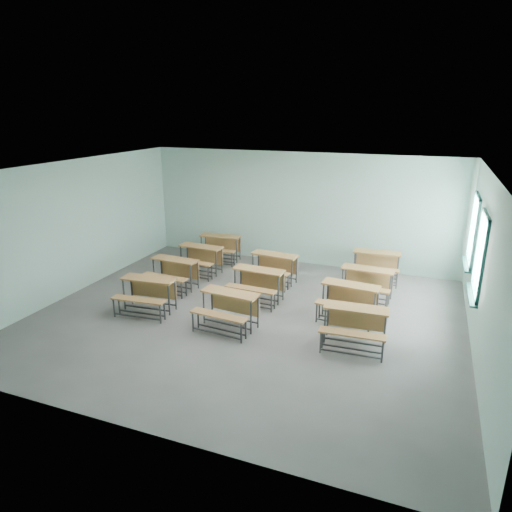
{
  "coord_description": "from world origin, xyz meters",
  "views": [
    {
      "loc": [
        3.45,
        -8.41,
        4.34
      ],
      "look_at": [
        -0.25,
        1.2,
        1.0
      ],
      "focal_mm": 32.0,
      "sensor_mm": 36.0,
      "label": 1
    }
  ],
  "objects_px": {
    "desk_unit_r2c0": "(199,256)",
    "desk_unit_r2c2": "(366,280)",
    "desk_unit_r3c0": "(219,244)",
    "desk_unit_r0c2": "(355,322)",
    "desk_unit_r1c1": "(257,280)",
    "desk_unit_r0c1": "(228,305)",
    "desk_unit_r3c2": "(376,262)",
    "desk_unit_r1c0": "(173,269)",
    "desk_unit_r1c2": "(349,297)",
    "desk_unit_r0c0": "(147,290)",
    "desk_unit_r2c1": "(273,264)"
  },
  "relations": [
    {
      "from": "desk_unit_r2c0",
      "to": "desk_unit_r2c2",
      "type": "xyz_separation_m",
      "value": [
        4.54,
        -0.22,
        0.0
      ]
    },
    {
      "from": "desk_unit_r2c2",
      "to": "desk_unit_r3c0",
      "type": "height_order",
      "value": "same"
    },
    {
      "from": "desk_unit_r0c2",
      "to": "desk_unit_r1c1",
      "type": "xyz_separation_m",
      "value": [
        -2.5,
        1.35,
        0.0
      ]
    },
    {
      "from": "desk_unit_r0c1",
      "to": "desk_unit_r3c2",
      "type": "xyz_separation_m",
      "value": [
        2.49,
        3.92,
        0.0
      ]
    },
    {
      "from": "desk_unit_r0c2",
      "to": "desk_unit_r1c0",
      "type": "distance_m",
      "value": 4.91
    },
    {
      "from": "desk_unit_r2c0",
      "to": "desk_unit_r3c2",
      "type": "height_order",
      "value": "same"
    },
    {
      "from": "desk_unit_r1c2",
      "to": "desk_unit_r2c0",
      "type": "distance_m",
      "value": 4.55
    },
    {
      "from": "desk_unit_r0c0",
      "to": "desk_unit_r2c2",
      "type": "xyz_separation_m",
      "value": [
        4.45,
        2.41,
        0.0
      ]
    },
    {
      "from": "desk_unit_r0c1",
      "to": "desk_unit_r2c2",
      "type": "height_order",
      "value": "same"
    },
    {
      "from": "desk_unit_r0c2",
      "to": "desk_unit_r2c2",
      "type": "relative_size",
      "value": 0.99
    },
    {
      "from": "desk_unit_r0c0",
      "to": "desk_unit_r2c0",
      "type": "bearing_deg",
      "value": 87.19
    },
    {
      "from": "desk_unit_r3c0",
      "to": "desk_unit_r3c2",
      "type": "relative_size",
      "value": 1.01
    },
    {
      "from": "desk_unit_r0c1",
      "to": "desk_unit_r1c2",
      "type": "bearing_deg",
      "value": 35.82
    },
    {
      "from": "desk_unit_r2c2",
      "to": "desk_unit_r3c2",
      "type": "xyz_separation_m",
      "value": [
        0.05,
        1.43,
        0.0
      ]
    },
    {
      "from": "desk_unit_r1c2",
      "to": "desk_unit_r3c2",
      "type": "xyz_separation_m",
      "value": [
        0.25,
        2.59,
        0.0
      ]
    },
    {
      "from": "desk_unit_r2c0",
      "to": "desk_unit_r3c2",
      "type": "distance_m",
      "value": 4.74
    },
    {
      "from": "desk_unit_r0c2",
      "to": "desk_unit_r2c2",
      "type": "bearing_deg",
      "value": 89.95
    },
    {
      "from": "desk_unit_r1c0",
      "to": "desk_unit_r2c0",
      "type": "height_order",
      "value": "same"
    },
    {
      "from": "desk_unit_r0c0",
      "to": "desk_unit_r3c2",
      "type": "relative_size",
      "value": 1.02
    },
    {
      "from": "desk_unit_r0c1",
      "to": "desk_unit_r0c2",
      "type": "relative_size",
      "value": 1.02
    },
    {
      "from": "desk_unit_r0c2",
      "to": "desk_unit_r3c0",
      "type": "xyz_separation_m",
      "value": [
        -4.6,
        3.73,
        0.0
      ]
    },
    {
      "from": "desk_unit_r1c2",
      "to": "desk_unit_r2c1",
      "type": "xyz_separation_m",
      "value": [
        -2.22,
        1.43,
        0.0
      ]
    },
    {
      "from": "desk_unit_r2c1",
      "to": "desk_unit_r3c0",
      "type": "distance_m",
      "value": 2.37
    },
    {
      "from": "desk_unit_r3c0",
      "to": "desk_unit_r0c1",
      "type": "bearing_deg",
      "value": -66.73
    },
    {
      "from": "desk_unit_r0c1",
      "to": "desk_unit_r1c0",
      "type": "relative_size",
      "value": 1.01
    },
    {
      "from": "desk_unit_r2c0",
      "to": "desk_unit_r3c0",
      "type": "bearing_deg",
      "value": 91.39
    },
    {
      "from": "desk_unit_r1c0",
      "to": "desk_unit_r3c2",
      "type": "distance_m",
      "value": 5.27
    },
    {
      "from": "desk_unit_r0c2",
      "to": "desk_unit_r2c0",
      "type": "xyz_separation_m",
      "value": [
        -4.65,
        2.54,
        0.0
      ]
    },
    {
      "from": "desk_unit_r2c0",
      "to": "desk_unit_r1c0",
      "type": "bearing_deg",
      "value": -90.06
    },
    {
      "from": "desk_unit_r2c1",
      "to": "desk_unit_r2c2",
      "type": "bearing_deg",
      "value": -0.06
    },
    {
      "from": "desk_unit_r1c1",
      "to": "desk_unit_r2c1",
      "type": "bearing_deg",
      "value": 94.48
    },
    {
      "from": "desk_unit_r1c2",
      "to": "desk_unit_r3c2",
      "type": "height_order",
      "value": "same"
    },
    {
      "from": "desk_unit_r0c0",
      "to": "desk_unit_r3c0",
      "type": "xyz_separation_m",
      "value": [
        -0.04,
        3.82,
        0.0
      ]
    },
    {
      "from": "desk_unit_r0c0",
      "to": "desk_unit_r0c1",
      "type": "relative_size",
      "value": 1.0
    },
    {
      "from": "desk_unit_r0c1",
      "to": "desk_unit_r0c2",
      "type": "height_order",
      "value": "same"
    },
    {
      "from": "desk_unit_r0c1",
      "to": "desk_unit_r0c2",
      "type": "bearing_deg",
      "value": 8.99
    },
    {
      "from": "desk_unit_r2c1",
      "to": "desk_unit_r3c0",
      "type": "bearing_deg",
      "value": 157.28
    },
    {
      "from": "desk_unit_r1c0",
      "to": "desk_unit_r0c1",
      "type": "bearing_deg",
      "value": -30.37
    },
    {
      "from": "desk_unit_r2c1",
      "to": "desk_unit_r1c2",
      "type": "bearing_deg",
      "value": -26.59
    },
    {
      "from": "desk_unit_r3c0",
      "to": "desk_unit_r2c2",
      "type": "bearing_deg",
      "value": -21.91
    },
    {
      "from": "desk_unit_r2c1",
      "to": "desk_unit_r1c1",
      "type": "bearing_deg",
      "value": -82.09
    },
    {
      "from": "desk_unit_r0c2",
      "to": "desk_unit_r2c1",
      "type": "height_order",
      "value": "same"
    },
    {
      "from": "desk_unit_r1c0",
      "to": "desk_unit_r3c2",
      "type": "bearing_deg",
      "value": 31.4
    },
    {
      "from": "desk_unit_r1c0",
      "to": "desk_unit_r3c0",
      "type": "relative_size",
      "value": 0.99
    },
    {
      "from": "desk_unit_r0c0",
      "to": "desk_unit_r0c2",
      "type": "height_order",
      "value": "same"
    },
    {
      "from": "desk_unit_r0c1",
      "to": "desk_unit_r1c0",
      "type": "xyz_separation_m",
      "value": [
        -2.18,
        1.47,
        0.0
      ]
    },
    {
      "from": "desk_unit_r0c2",
      "to": "desk_unit_r3c0",
      "type": "height_order",
      "value": "same"
    },
    {
      "from": "desk_unit_r1c0",
      "to": "desk_unit_r1c2",
      "type": "relative_size",
      "value": 0.99
    },
    {
      "from": "desk_unit_r1c0",
      "to": "desk_unit_r2c0",
      "type": "relative_size",
      "value": 1.0
    },
    {
      "from": "desk_unit_r0c1",
      "to": "desk_unit_r1c2",
      "type": "height_order",
      "value": "same"
    }
  ]
}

